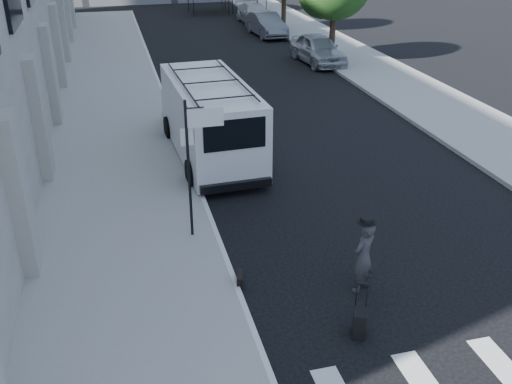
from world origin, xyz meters
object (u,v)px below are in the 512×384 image
suitcase (359,323)px  parked_car_b (266,24)px  cargo_van (209,118)px  parked_car_a (318,49)px  businessman (363,257)px  parked_car_c (255,14)px  briefcase (240,280)px

suitcase → parked_car_b: bearing=102.8°
cargo_van → parked_car_a: bearing=52.2°
businessman → suitcase: bearing=34.0°
businessman → parked_car_a: size_ratio=0.37×
cargo_van → parked_car_c: (7.65, 23.99, -0.62)m
cargo_van → parked_car_a: size_ratio=1.52×
briefcase → parked_car_c: size_ratio=0.09×
suitcase → parked_car_c: size_ratio=0.23×
suitcase → parked_car_c: 34.38m
briefcase → cargo_van: (0.73, 7.64, 1.14)m
parked_car_a → parked_car_b: bearing=91.5°
businessman → cargo_van: size_ratio=0.24×
briefcase → suitcase: 2.86m
briefcase → cargo_van: 7.76m
businessman → parked_car_a: (6.15, 19.77, -0.07)m
cargo_van → parked_car_a: (7.97, 11.37, -0.54)m
parked_car_c → parked_car_a: bearing=-90.6°
briefcase → suitcase: suitcase is taller
businessman → parked_car_a: bearing=-138.0°
businessman → cargo_van: 8.61m
parked_car_c → briefcase: bearing=-106.9°
parked_car_a → suitcase: bearing=-111.5°
briefcase → suitcase: size_ratio=0.40×
businessman → suitcase: 1.61m
suitcase → parked_car_c: (6.48, 33.76, 0.40)m
briefcase → suitcase: (1.90, -2.13, 0.12)m
briefcase → parked_car_a: parked_car_a is taller
parked_car_a → parked_car_c: parked_car_a is taller
parked_car_a → parked_car_c: 12.62m
businessman → briefcase: (-2.55, 0.76, -0.67)m
suitcase → cargo_van: size_ratio=0.16×
businessman → briefcase: size_ratio=3.84×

